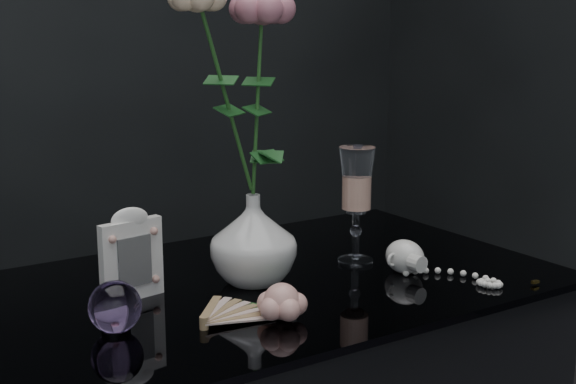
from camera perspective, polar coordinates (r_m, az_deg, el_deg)
vase at (r=1.28m, az=-2.47°, el=-3.39°), size 0.16×0.16×0.15m
wine_glass at (r=1.38m, az=4.88°, el=-0.97°), size 0.08×0.08×0.20m
picture_frame at (r=1.23m, az=-11.09°, el=-4.33°), size 0.12×0.10×0.14m
paperweight at (r=1.11m, az=-12.20°, el=-7.99°), size 0.09×0.09×0.07m
paper_fan at (r=1.11m, az=-6.00°, el=-9.16°), size 0.24×0.21×0.02m
loose_rose at (r=1.14m, az=-0.45°, el=-7.82°), size 0.17×0.19×0.05m
pearl_jar at (r=1.36m, az=8.31°, el=-4.47°), size 0.21×0.22×0.06m
roses at (r=1.22m, az=-3.42°, el=8.25°), size 0.21×0.13×0.38m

